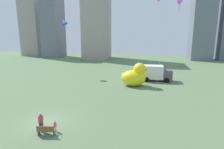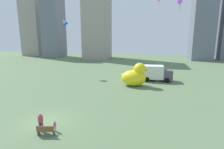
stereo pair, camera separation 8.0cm
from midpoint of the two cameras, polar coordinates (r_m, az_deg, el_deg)
name	(u,v)px [view 1 (the left image)]	position (r m, az deg, el deg)	size (l,w,h in m)	color
ground_plane	(46,122)	(19.29, -20.00, -13.74)	(140.00, 140.00, 0.00)	#5C7750
park_bench	(46,130)	(16.72, -20.09, -16.09)	(1.51, 0.71, 0.90)	brown
person_adult	(41,121)	(17.31, -21.50, -13.41)	(0.42, 0.42, 1.73)	#38476B
person_child	(55,126)	(17.08, -17.50, -15.03)	(0.24, 0.24, 0.97)	silver
giant_inflatable_duck	(134,76)	(30.31, 6.92, -0.50)	(4.68, 3.00, 3.88)	yellow
box_truck	(155,73)	(34.45, 13.21, 0.41)	(5.78, 2.57, 2.85)	white
city_skyline	(129,15)	(69.24, 5.22, 17.93)	(87.88, 14.94, 34.62)	#9E938C
kite_blue	(64,22)	(40.49, -14.87, 15.64)	(2.13, 1.99, 11.81)	silver
kite_purple	(179,6)	(36.79, 20.19, 19.49)	(1.13, 1.22, 14.80)	silver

